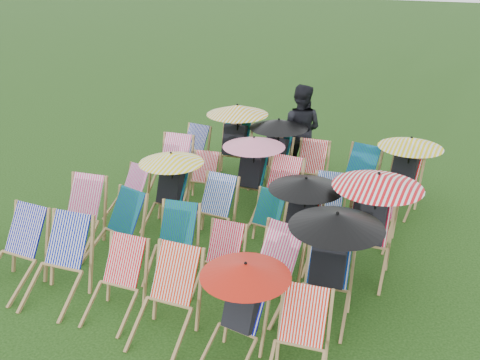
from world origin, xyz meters
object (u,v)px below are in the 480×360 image
at_px(deckchair_29, 403,173).
at_px(person_rear, 300,130).
at_px(deckchair_0, 12,251).
at_px(deckchair_5, 299,343).

height_order(deckchair_29, person_rear, person_rear).
relative_size(deckchair_0, deckchair_29, 0.78).
xyz_separation_m(deckchair_0, deckchair_5, (4.03, 0.05, -0.05)).
distance_m(deckchair_0, person_rear, 5.84).
bearing_deg(deckchair_0, person_rear, 68.90).
relative_size(deckchair_0, deckchair_5, 1.11).
relative_size(deckchair_5, deckchair_29, 0.70).
xyz_separation_m(deckchair_29, person_rear, (-2.19, 0.79, 0.23)).
bearing_deg(person_rear, deckchair_29, 154.34).
bearing_deg(deckchair_29, person_rear, 167.23).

